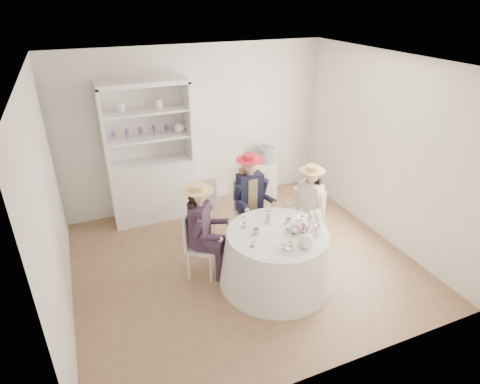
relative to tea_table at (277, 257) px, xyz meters
name	(u,v)px	position (x,y,z in m)	size (l,w,h in m)	color
ground	(243,261)	(-0.24, 0.53, -0.37)	(4.50, 4.50, 0.00)	brown
ceiling	(243,63)	(-0.24, 0.53, 2.33)	(4.50, 4.50, 0.00)	white
wall_back	(196,129)	(-0.24, 2.53, 0.98)	(4.50, 4.50, 0.00)	silver
wall_front	(335,263)	(-0.24, -1.47, 0.98)	(4.50, 4.50, 0.00)	silver
wall_left	(49,207)	(-2.49, 0.53, 0.98)	(4.50, 4.50, 0.00)	silver
wall_right	(385,150)	(2.01, 0.53, 0.98)	(4.50, 4.50, 0.00)	silver
tea_table	(277,257)	(0.00, 0.00, 0.00)	(1.48, 1.48, 0.74)	white
hutch	(151,172)	(-1.10, 2.30, 0.44)	(1.44, 0.77, 2.26)	silver
side_table	(265,179)	(0.95, 2.28, -0.04)	(0.42, 0.42, 0.65)	silver
hatbox	(266,155)	(0.95, 2.28, 0.43)	(0.29, 0.29, 0.29)	black
guest_left	(202,226)	(-0.83, 0.49, 0.38)	(0.57, 0.54, 1.33)	silver
guest_mid	(250,194)	(0.06, 0.97, 0.43)	(0.51, 0.53, 1.41)	silver
guest_right	(309,202)	(0.79, 0.56, 0.36)	(0.54, 0.49, 1.28)	silver
spare_chair	(202,203)	(-0.52, 1.46, 0.16)	(0.41, 0.41, 0.98)	silver
teacup_a	(256,232)	(-0.26, 0.07, 0.40)	(0.09, 0.09, 0.07)	white
teacup_b	(268,221)	(-0.01, 0.26, 0.40)	(0.07, 0.07, 0.06)	white
teacup_c	(288,221)	(0.23, 0.14, 0.40)	(0.09, 0.09, 0.07)	white
flower_bowl	(296,229)	(0.22, -0.05, 0.40)	(0.22, 0.22, 0.05)	white
flower_arrangement	(297,227)	(0.21, -0.09, 0.45)	(0.17, 0.17, 0.06)	#CE6794
table_teapot	(306,241)	(0.16, -0.40, 0.45)	(0.25, 0.18, 0.19)	white
sandwich_plate	(288,247)	(-0.05, -0.35, 0.39)	(0.29, 0.29, 0.06)	white
cupcake_stand	(313,225)	(0.42, -0.13, 0.46)	(0.25, 0.25, 0.23)	white
stemware_set	(278,227)	(0.00, 0.00, 0.45)	(0.91, 0.95, 0.15)	white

